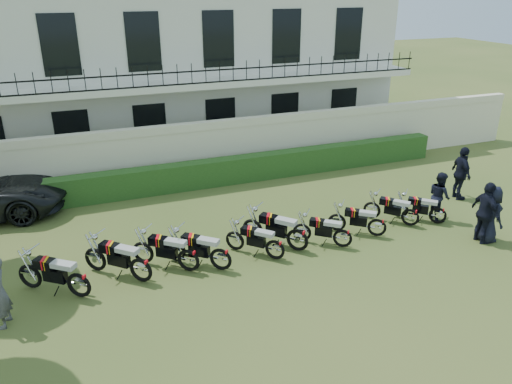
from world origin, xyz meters
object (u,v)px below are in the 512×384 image
motorcycle_6 (343,234)px  motorcycle_9 (438,212)px  motorcycle_8 (411,213)px  motorcycle_4 (275,245)px  officer_5 (461,173)px  motorcycle_2 (188,255)px  motorcycle_1 (140,264)px  officer_4 (439,196)px  motorcycle_0 (78,279)px  motorcycle_3 (221,254)px  motorcycle_7 (377,223)px  officer_2 (486,213)px  motorcycle_5 (298,235)px  officer_3 (490,214)px

motorcycle_6 → motorcycle_9: (3.65, 0.27, -0.01)m
motorcycle_6 → motorcycle_8: bearing=-41.0°
motorcycle_4 → officer_5: size_ratio=0.72×
motorcycle_2 → motorcycle_8: size_ratio=1.15×
motorcycle_1 → officer_4: bearing=-44.8°
motorcycle_1 → officer_4: 9.67m
motorcycle_1 → motorcycle_8: size_ratio=1.15×
motorcycle_0 → motorcycle_3: size_ratio=1.09×
motorcycle_8 → motorcycle_9: bearing=-52.9°
motorcycle_0 → motorcycle_7: (8.61, 0.11, -0.07)m
motorcycle_8 → officer_2: 2.16m
motorcycle_5 → officer_2: (5.37, -1.46, 0.42)m
officer_2 → officer_5: (1.67, 2.86, 0.01)m
motorcycle_2 → officer_5: officer_5 is taller
motorcycle_7 → officer_2: officer_2 is taller
officer_3 → motorcycle_0: bearing=86.9°
motorcycle_2 → officer_3: 8.91m
motorcycle_2 → officer_3: bearing=-60.1°
officer_4 → officer_5: (1.83, 1.08, 0.16)m
officer_2 → officer_3: bearing=-78.2°
motorcycle_2 → officer_4: 8.41m
motorcycle_1 → motorcycle_9: (9.41, 0.01, -0.09)m
motorcycle_0 → motorcycle_7: motorcycle_0 is taller
motorcycle_0 → motorcycle_6: (7.29, -0.11, -0.08)m
motorcycle_4 → motorcycle_7: bearing=-41.2°
motorcycle_9 → motorcycle_3: bearing=134.8°
motorcycle_0 → motorcycle_3: bearing=-52.9°
motorcycle_0 → officer_4: officer_4 is taller
motorcycle_9 → officer_3: officer_3 is taller
officer_3 → officer_2: bearing=99.5°
motorcycle_0 → motorcycle_1: bearing=-46.5°
motorcycle_5 → officer_4: size_ratio=1.02×
motorcycle_4 → officer_3: (6.38, -1.23, 0.41)m
motorcycle_9 → officer_5: 2.56m
motorcycle_8 → motorcycle_5: bearing=140.4°
motorcycle_1 → officer_5: officer_5 is taller
motorcycle_2 → motorcycle_6: 4.52m
motorcycle_1 → motorcycle_6: bearing=-49.4°
motorcycle_3 → motorcycle_4: motorcycle_3 is taller
motorcycle_2 → motorcycle_6: motorcycle_2 is taller
motorcycle_5 → motorcycle_7: 2.65m
officer_2 → officer_5: 3.31m
motorcycle_3 → officer_4: bearing=-44.8°
officer_5 → motorcycle_5: bearing=115.0°
motorcycle_8 → officer_3: bearing=-88.0°
motorcycle_2 → motorcycle_8: (7.22, 0.12, -0.05)m
motorcycle_4 → officer_3: officer_3 is taller
motorcycle_5 → motorcycle_7: motorcycle_5 is taller
motorcycle_1 → officer_4: officer_4 is taller
motorcycle_0 → motorcycle_1: (1.52, 0.15, 0.00)m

